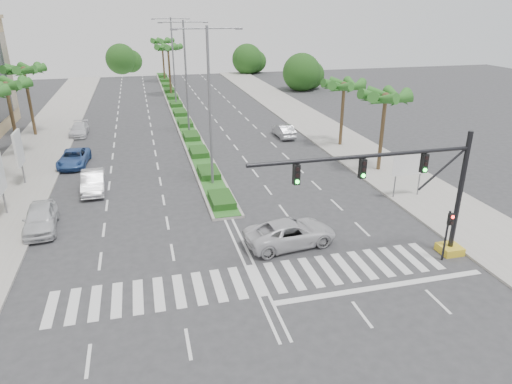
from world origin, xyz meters
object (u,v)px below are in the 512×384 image
car_parked_b (93,182)px  car_parked_d (79,130)px  car_parked_c (74,158)px  car_crossing (290,233)px  car_parked_a (40,218)px  car_right (284,131)px

car_parked_b → car_parked_d: bearing=96.6°
car_parked_b → car_parked_c: bearing=105.0°
car_parked_d → car_crossing: (14.71, -29.73, 0.11)m
car_parked_a → car_parked_c: size_ratio=0.94×
car_parked_b → car_parked_c: 7.22m
car_parked_c → car_right: bearing=16.8°
car_parked_b → car_crossing: car_parked_b is taller
car_parked_b → car_crossing: size_ratio=0.85×
car_crossing → car_right: car_crossing is taller
car_parked_c → car_right: size_ratio=1.17×
car_parked_b → car_parked_d: (-2.74, 17.83, -0.12)m
car_parked_a → car_crossing: car_parked_a is taller
car_parked_a → car_right: car_parked_a is taller
car_parked_b → car_parked_c: size_ratio=0.93×
car_parked_d → car_right: car_right is taller
car_parked_a → car_parked_c: (0.61, 13.00, -0.11)m
car_crossing → car_parked_a: bearing=61.4°
car_parked_a → car_parked_b: (2.74, 6.11, -0.03)m
car_parked_c → car_crossing: size_ratio=0.91×
car_parked_c → car_crossing: car_crossing is taller
car_parked_a → car_parked_b: 6.69m
car_parked_d → car_crossing: bearing=-62.0°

